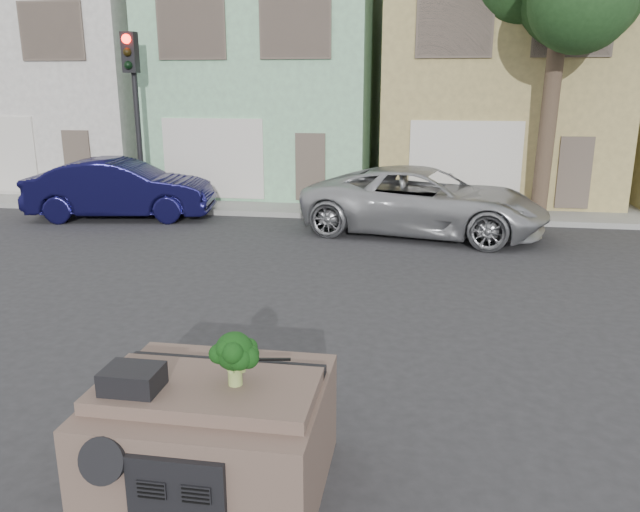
% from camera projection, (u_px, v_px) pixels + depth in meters
% --- Properties ---
extents(ground_plane, '(120.00, 120.00, 0.00)m').
position_uv_depth(ground_plane, '(286.00, 354.00, 8.71)').
color(ground_plane, '#303033').
rests_on(ground_plane, ground).
extents(sidewalk, '(40.00, 3.00, 0.15)m').
position_uv_depth(sidewalk, '(361.00, 207.00, 18.67)').
color(sidewalk, gray).
rests_on(sidewalk, ground).
extents(townhouse_white, '(7.20, 8.20, 7.55)m').
position_uv_depth(townhouse_white, '(80.00, 80.00, 23.22)').
color(townhouse_white, beige).
rests_on(townhouse_white, ground).
extents(townhouse_mint, '(7.20, 8.20, 7.55)m').
position_uv_depth(townhouse_mint, '(276.00, 80.00, 22.05)').
color(townhouse_mint, '#8CC69A').
rests_on(townhouse_mint, ground).
extents(townhouse_tan, '(7.20, 8.20, 7.55)m').
position_uv_depth(townhouse_tan, '(494.00, 80.00, 20.87)').
color(townhouse_tan, tan).
rests_on(townhouse_tan, ground).
extents(navy_sedan, '(5.24, 2.58, 1.65)m').
position_uv_depth(navy_sedan, '(124.00, 218.00, 17.56)').
color(navy_sedan, black).
rests_on(navy_sedan, ground).
extents(silver_pickup, '(6.39, 3.86, 1.66)m').
position_uv_depth(silver_pickup, '(423.00, 234.00, 15.72)').
color(silver_pickup, '#AAABAF').
rests_on(silver_pickup, ground).
extents(traffic_signal, '(0.40, 0.40, 5.10)m').
position_uv_depth(traffic_signal, '(136.00, 123.00, 18.09)').
color(traffic_signal, black).
rests_on(traffic_signal, ground).
extents(tree_near, '(4.40, 4.00, 8.50)m').
position_uv_depth(tree_near, '(554.00, 60.00, 16.11)').
color(tree_near, '#1C3C1A').
rests_on(tree_near, ground).
extents(car_dashboard, '(2.00, 1.80, 1.12)m').
position_uv_depth(car_dashboard, '(215.00, 432.00, 5.71)').
color(car_dashboard, brown).
rests_on(car_dashboard, ground).
extents(instrument_hump, '(0.48, 0.38, 0.20)m').
position_uv_depth(instrument_hump, '(132.00, 379.00, 5.29)').
color(instrument_hump, black).
rests_on(instrument_hump, car_dashboard).
extents(wiper_arm, '(0.69, 0.15, 0.02)m').
position_uv_depth(wiper_arm, '(254.00, 359.00, 5.87)').
color(wiper_arm, black).
rests_on(wiper_arm, car_dashboard).
extents(broccoli, '(0.57, 0.57, 0.49)m').
position_uv_depth(broccoli, '(234.00, 358.00, 5.34)').
color(broccoli, black).
rests_on(broccoli, car_dashboard).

